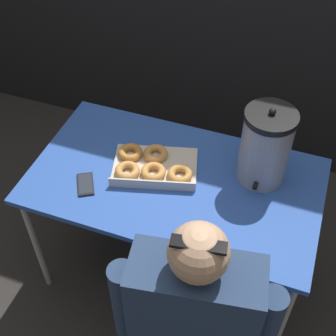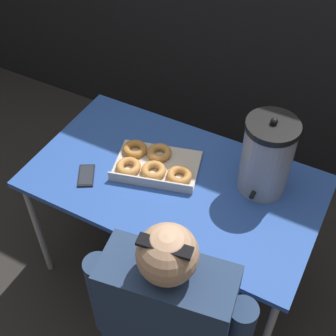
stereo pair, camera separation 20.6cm
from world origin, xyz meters
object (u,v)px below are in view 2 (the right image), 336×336
Objects in this scene: coffee_urn at (267,156)px; person_seated at (168,333)px; cell_phone at (86,176)px; donut_box at (153,164)px.

person_seated is at bearing -96.32° from coffee_urn.
cell_phone is at bearing -155.90° from coffee_urn.
coffee_urn is at bearing -6.19° from cell_phone.
person_seated reaches higher than donut_box.
donut_box is at bearing 7.84° from cell_phone.
donut_box is 0.37× the size of person_seated.
coffee_urn reaches higher than cell_phone.
coffee_urn is at bearing 0.03° from donut_box.
person_seated is at bearing -63.07° from cell_phone.
coffee_urn is 0.81m from person_seated.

